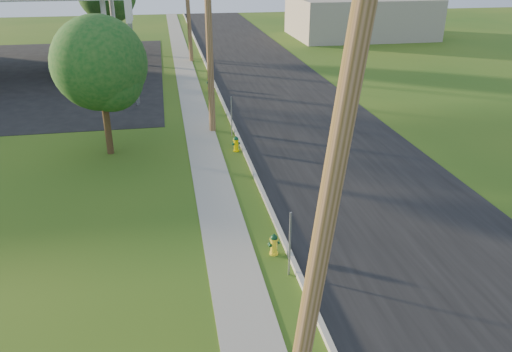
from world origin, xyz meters
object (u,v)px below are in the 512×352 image
(fuel_pump_ne, at_px, (69,69))
(fuel_pump_se, at_px, (77,58))
(hydrant_far, at_px, (210,83))
(car_silver, at_px, (82,62))
(utility_pole_far, at_px, (187,0))
(price_pylon, at_px, (129,9))
(tree_verge, at_px, (102,67))
(utility_pole_near, at_px, (326,216))
(hydrant_mid, at_px, (236,144))
(hydrant_near, at_px, (274,244))
(utility_pole_mid, at_px, (209,31))

(fuel_pump_ne, distance_m, fuel_pump_se, 4.00)
(fuel_pump_se, height_order, hydrant_far, fuel_pump_se)
(fuel_pump_se, relative_size, hydrant_far, 3.95)
(fuel_pump_se, xyz_separation_m, car_silver, (0.67, -1.92, 0.08))
(utility_pole_far, bearing_deg, hydrant_far, -85.81)
(fuel_pump_se, distance_m, price_pylon, 13.40)
(utility_pole_far, bearing_deg, fuel_pump_se, -173.59)
(tree_verge, height_order, car_silver, tree_verge)
(utility_pole_near, relative_size, utility_pole_far, 1.00)
(utility_pole_far, distance_m, car_silver, 9.61)
(hydrant_mid, bearing_deg, fuel_pump_ne, 121.05)
(utility_pole_far, xyz_separation_m, hydrant_near, (0.66, -29.69, -4.46))
(utility_pole_near, height_order, price_pylon, utility_pole_near)
(tree_verge, distance_m, hydrant_near, 11.38)
(hydrant_mid, bearing_deg, car_silver, 116.40)
(hydrant_mid, height_order, hydrant_far, hydrant_far)
(hydrant_near, bearing_deg, hydrant_far, 89.90)
(fuel_pump_se, distance_m, car_silver, 2.04)
(utility_pole_mid, distance_m, tree_verge, 5.42)
(tree_verge, bearing_deg, hydrant_near, -59.88)
(fuel_pump_ne, bearing_deg, price_pylon, -56.31)
(fuel_pump_ne, relative_size, hydrant_near, 4.55)
(fuel_pump_se, bearing_deg, hydrant_far, -41.25)
(tree_verge, bearing_deg, price_pylon, 83.69)
(utility_pole_mid, bearing_deg, hydrant_mid, -75.92)
(price_pylon, relative_size, hydrant_far, 8.45)
(utility_pole_near, height_order, hydrant_near, utility_pole_near)
(fuel_pump_ne, distance_m, price_pylon, 10.17)
(utility_pole_mid, xyz_separation_m, utility_pole_far, (0.00, 18.00, -0.15))
(fuel_pump_ne, bearing_deg, utility_pole_mid, -55.60)
(price_pylon, height_order, hydrant_mid, price_pylon)
(utility_pole_far, relative_size, hydrant_far, 11.73)
(utility_pole_far, distance_m, fuel_pump_se, 9.84)
(utility_pole_near, height_order, tree_verge, utility_pole_near)
(utility_pole_far, height_order, tree_verge, utility_pole_far)
(utility_pole_near, xyz_separation_m, utility_pole_far, (-0.00, 36.00, 0.00))
(car_silver, bearing_deg, hydrant_near, -159.27)
(utility_pole_mid, distance_m, utility_pole_far, 18.00)
(utility_pole_mid, bearing_deg, price_pylon, 125.34)
(utility_pole_far, height_order, hydrant_mid, utility_pole_far)
(hydrant_near, bearing_deg, car_silver, 108.37)
(utility_pole_far, bearing_deg, hydrant_mid, -87.92)
(utility_pole_near, height_order, car_silver, utility_pole_near)
(hydrant_far, bearing_deg, utility_pole_near, -91.49)
(fuel_pump_se, bearing_deg, price_pylon, -66.50)
(fuel_pump_se, relative_size, car_silver, 0.68)
(utility_pole_near, bearing_deg, tree_verge, 106.94)
(utility_pole_far, bearing_deg, hydrant_near, -88.74)
(utility_pole_mid, relative_size, fuel_pump_se, 3.06)
(utility_pole_mid, relative_size, price_pylon, 1.43)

